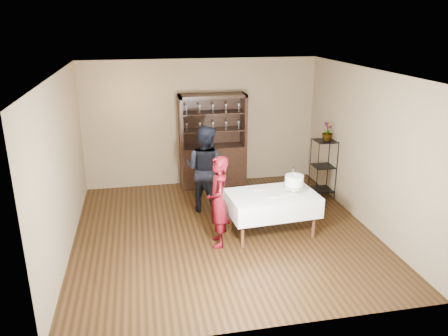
{
  "coord_description": "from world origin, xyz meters",
  "views": [
    {
      "loc": [
        -1.3,
        -6.6,
        3.48
      ],
      "look_at": [
        0.02,
        0.1,
        1.13
      ],
      "focal_mm": 35.0,
      "sensor_mm": 36.0,
      "label": 1
    }
  ],
  "objects_px": {
    "plant_etagere": "(323,166)",
    "cake_table": "(272,203)",
    "cake": "(294,182)",
    "man": "(205,169)",
    "potted_plant": "(327,132)",
    "china_hutch": "(213,156)",
    "woman": "(218,202)"
  },
  "relations": [
    {
      "from": "cake_table",
      "to": "china_hutch",
      "type": "bearing_deg",
      "value": 103.36
    },
    {
      "from": "cake_table",
      "to": "potted_plant",
      "type": "bearing_deg",
      "value": 41.76
    },
    {
      "from": "woman",
      "to": "potted_plant",
      "type": "distance_m",
      "value": 2.98
    },
    {
      "from": "china_hutch",
      "to": "cake_table",
      "type": "xyz_separation_m",
      "value": [
        0.58,
        -2.44,
        -0.11
      ]
    },
    {
      "from": "man",
      "to": "potted_plant",
      "type": "relative_size",
      "value": 4.52
    },
    {
      "from": "plant_etagere",
      "to": "man",
      "type": "xyz_separation_m",
      "value": [
        -2.44,
        -0.21,
        0.18
      ]
    },
    {
      "from": "plant_etagere",
      "to": "woman",
      "type": "distance_m",
      "value": 2.91
    },
    {
      "from": "china_hutch",
      "to": "cake",
      "type": "relative_size",
      "value": 4.21
    },
    {
      "from": "china_hutch",
      "to": "cake_table",
      "type": "height_order",
      "value": "china_hutch"
    },
    {
      "from": "plant_etagere",
      "to": "cake_table",
      "type": "xyz_separation_m",
      "value": [
        -1.5,
        -1.39,
        -0.1
      ]
    },
    {
      "from": "man",
      "to": "china_hutch",
      "type": "bearing_deg",
      "value": -68.63
    },
    {
      "from": "cake",
      "to": "potted_plant",
      "type": "height_order",
      "value": "potted_plant"
    },
    {
      "from": "plant_etagere",
      "to": "potted_plant",
      "type": "xyz_separation_m",
      "value": [
        0.02,
        -0.03,
        0.72
      ]
    },
    {
      "from": "plant_etagere",
      "to": "cake",
      "type": "bearing_deg",
      "value": -128.91
    },
    {
      "from": "plant_etagere",
      "to": "man",
      "type": "height_order",
      "value": "man"
    },
    {
      "from": "china_hutch",
      "to": "potted_plant",
      "type": "distance_m",
      "value": 2.47
    },
    {
      "from": "cake_table",
      "to": "potted_plant",
      "type": "xyz_separation_m",
      "value": [
        1.52,
        1.36,
        0.81
      ]
    },
    {
      "from": "potted_plant",
      "to": "plant_etagere",
      "type": "bearing_deg",
      "value": 131.84
    },
    {
      "from": "plant_etagere",
      "to": "man",
      "type": "relative_size",
      "value": 0.72
    },
    {
      "from": "potted_plant",
      "to": "cake",
      "type": "bearing_deg",
      "value": -130.0
    },
    {
      "from": "china_hutch",
      "to": "cake_table",
      "type": "distance_m",
      "value": 2.51
    },
    {
      "from": "china_hutch",
      "to": "man",
      "type": "bearing_deg",
      "value": -105.94
    },
    {
      "from": "man",
      "to": "plant_etagere",
      "type": "bearing_deg",
      "value": -137.69
    },
    {
      "from": "cake_table",
      "to": "man",
      "type": "xyz_separation_m",
      "value": [
        -0.94,
        1.17,
        0.27
      ]
    },
    {
      "from": "china_hutch",
      "to": "potted_plant",
      "type": "height_order",
      "value": "china_hutch"
    },
    {
      "from": "woman",
      "to": "cake",
      "type": "bearing_deg",
      "value": 101.92
    },
    {
      "from": "china_hutch",
      "to": "cake",
      "type": "distance_m",
      "value": 2.65
    },
    {
      "from": "china_hutch",
      "to": "woman",
      "type": "xyz_separation_m",
      "value": [
        -0.37,
        -2.63,
        0.08
      ]
    },
    {
      "from": "cake_table",
      "to": "woman",
      "type": "xyz_separation_m",
      "value": [
        -0.95,
        -0.19,
        0.19
      ]
    },
    {
      "from": "man",
      "to": "cake",
      "type": "relative_size",
      "value": 3.49
    },
    {
      "from": "plant_etagere",
      "to": "cake_table",
      "type": "relative_size",
      "value": 0.79
    },
    {
      "from": "china_hutch",
      "to": "plant_etagere",
      "type": "relative_size",
      "value": 1.67
    }
  ]
}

